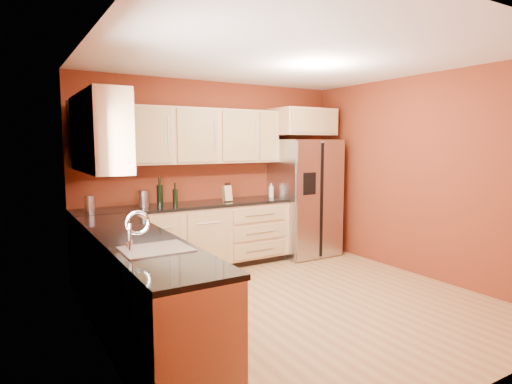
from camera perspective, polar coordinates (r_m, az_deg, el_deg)
floor at (r=4.81m, az=5.27°, el=-14.51°), size 4.00×4.00×0.00m
ceiling at (r=4.58m, az=5.63°, el=17.50°), size 4.00×4.00×0.00m
wall_back at (r=6.23m, az=-5.56°, el=2.57°), size 4.00×0.04×2.60m
wall_front at (r=3.15m, az=27.60°, el=-1.96°), size 4.00×0.04×2.60m
wall_left at (r=3.70m, az=-20.33°, el=-0.48°), size 0.04×4.00×2.60m
wall_right at (r=5.92m, az=21.21°, el=1.96°), size 0.04×4.00×2.60m
base_cabinets_back at (r=5.86m, az=-9.08°, el=-6.23°), size 2.90×0.60×0.88m
base_cabinets_left at (r=3.96m, az=-15.45°, el=-12.67°), size 0.60×2.80×0.88m
countertop_back at (r=5.77m, az=-9.12°, el=-1.79°), size 2.90×0.62×0.04m
countertop_left at (r=3.83m, az=-15.52°, el=-6.14°), size 0.62×2.80×0.04m
upper_cabinets_back at (r=5.96m, az=-7.11°, el=7.42°), size 2.30×0.33×0.75m
upper_cabinets_left at (r=4.42m, az=-20.26°, el=7.42°), size 0.33×1.35×0.75m
corner_upper_cabinet at (r=5.38m, az=-20.44°, el=7.17°), size 0.67×0.67×0.75m
over_fridge_cabinet at (r=6.67m, az=6.18°, el=9.26°), size 0.92×0.60×0.40m
refrigerator at (r=6.66m, az=6.44°, el=-0.74°), size 0.90×0.75×1.78m
window at (r=3.19m, az=-18.47°, el=3.06°), size 0.03×0.90×1.00m
sink_faucet at (r=3.33m, az=-13.28°, el=-4.99°), size 0.50×0.42×0.30m
canister_left at (r=5.60m, az=-14.76°, el=-0.89°), size 0.16×0.16×0.21m
canister_right at (r=5.46m, az=-21.32°, el=-1.45°), size 0.14×0.14×0.18m
wine_bottle_a at (r=5.61m, az=-10.72°, el=-0.31°), size 0.09×0.09×0.30m
wine_bottle_b at (r=5.67m, az=-12.71°, el=0.08°), size 0.10×0.10×0.37m
knife_block at (r=5.97m, az=-3.89°, el=-0.21°), size 0.11×0.10×0.21m
soap_dispenser at (r=6.40m, az=2.04°, el=0.24°), size 0.09×0.09×0.21m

